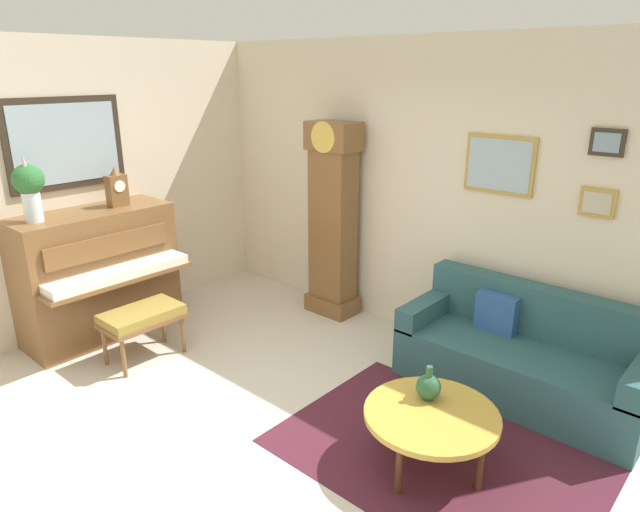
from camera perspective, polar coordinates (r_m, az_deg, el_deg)
The scene contains 12 objects.
ground_plane at distance 4.30m, azimuth -8.67°, elevation -18.22°, with size 6.40×6.00×0.10m, color beige.
wall_left at distance 5.83m, azimuth -26.14°, elevation 5.85°, with size 0.13×4.90×2.80m.
wall_back at distance 5.39m, azimuth 10.60°, elevation 6.45°, with size 5.30×0.13×2.80m.
area_rug at distance 4.14m, azimuth 11.80°, elevation -19.10°, with size 2.10×1.50×0.01m, color #4C1E2D.
piano at distance 5.79m, azimuth -21.69°, elevation -1.70°, with size 0.87×1.44×1.25m.
piano_bench at distance 5.24m, azimuth -17.72°, elevation -5.99°, with size 0.42×0.70×0.48m.
grandfather_clock at distance 5.78m, azimuth 1.32°, elevation 3.12°, with size 0.52×0.34×2.03m.
couch at distance 4.84m, azimuth 20.07°, elevation -9.62°, with size 1.90×0.80×0.84m.
coffee_table at distance 3.83m, azimuth 11.31°, elevation -15.73°, with size 0.88×0.88×0.40m.
mantel_clock at distance 5.71m, azimuth -20.05°, elevation 6.51°, with size 0.13×0.18×0.38m.
flower_vase at distance 5.36m, azimuth -27.59°, elevation 6.37°, with size 0.26×0.26×0.58m.
green_jug at distance 3.90m, azimuth 11.02°, elevation -12.98°, with size 0.17×0.17×0.24m.
Camera 1 is at (2.71, -2.13, 2.51)m, focal length 31.32 mm.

